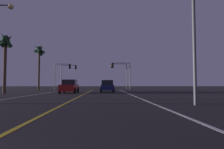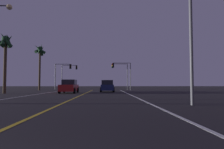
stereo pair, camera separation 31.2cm
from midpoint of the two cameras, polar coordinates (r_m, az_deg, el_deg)
lane_edge_right at (r=16.25m, az=8.03°, el=-6.80°), size 0.16×42.10×0.01m
lane_edge_left at (r=17.74m, az=-27.15°, el=-6.19°), size 0.16×42.10×0.01m
lane_center_divider at (r=16.21m, az=-10.36°, el=-6.80°), size 0.16×42.10×0.01m
car_oncoming at (r=25.41m, az=-12.05°, el=-3.46°), size 2.02×4.30×1.70m
car_ahead_far at (r=28.48m, az=-1.09°, el=-3.44°), size 2.02×4.30×1.70m
traffic_light_near_right at (r=37.76m, az=3.00°, el=1.47°), size 3.64×0.36×5.26m
traffic_light_near_left at (r=38.49m, az=-13.79°, el=1.17°), size 3.18×0.36×5.01m
traffic_light_far_right at (r=43.25m, az=2.50°, el=1.27°), size 3.61×0.36×5.64m
traffic_light_far_left at (r=43.86m, az=-12.10°, el=0.97°), size 3.50×0.36×5.31m
street_lamp_right_near at (r=11.98m, az=20.66°, el=15.84°), size 2.00×0.44×7.78m
palm_tree_left_mid at (r=27.16m, az=-28.38°, el=7.53°), size 1.89×2.01×7.39m
palm_tree_left_far at (r=38.59m, az=-20.08°, el=5.77°), size 2.23×2.10×8.62m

